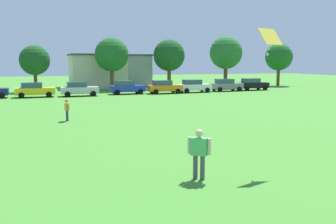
# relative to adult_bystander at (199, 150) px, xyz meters

# --- Properties ---
(ground_plane) EXTENTS (160.00, 160.00, 0.00)m
(ground_plane) POSITION_rel_adult_bystander_xyz_m (-3.04, 18.89, -1.05)
(ground_plane) COLOR #42842D
(adult_bystander) EXTENTS (0.68, 0.62, 1.76)m
(adult_bystander) POSITION_rel_adult_bystander_xyz_m (0.00, 0.00, 0.00)
(adult_bystander) COLOR #4C4C51
(adult_bystander) RESTS_ON ground
(bystander_midfield) EXTENTS (0.31, 0.71, 1.49)m
(bystander_midfield) POSITION_rel_adult_bystander_xyz_m (-3.37, 14.98, -0.16)
(bystander_midfield) COLOR navy
(bystander_midfield) RESTS_ON ground
(kite) EXTENTS (1.13, 0.79, 1.07)m
(kite) POSITION_rel_adult_bystander_xyz_m (3.49, 1.18, 3.92)
(kite) COLOR yellow
(parked_car_yellow_1) EXTENTS (4.30, 2.02, 1.68)m
(parked_car_yellow_1) POSITION_rel_adult_bystander_xyz_m (-5.59, 34.23, -0.19)
(parked_car_yellow_1) COLOR yellow
(parked_car_yellow_1) RESTS_ON ground
(parked_car_silver_2) EXTENTS (4.30, 2.02, 1.68)m
(parked_car_silver_2) POSITION_rel_adult_bystander_xyz_m (-0.63, 34.00, -0.19)
(parked_car_silver_2) COLOR silver
(parked_car_silver_2) RESTS_ON ground
(parked_car_blue_3) EXTENTS (4.30, 2.02, 1.68)m
(parked_car_blue_3) POSITION_rel_adult_bystander_xyz_m (5.35, 34.96, -0.19)
(parked_car_blue_3) COLOR #1E38AD
(parked_car_blue_3) RESTS_ON ground
(parked_car_orange_4) EXTENTS (4.30, 2.02, 1.68)m
(parked_car_orange_4) POSITION_rel_adult_bystander_xyz_m (10.03, 34.23, -0.19)
(parked_car_orange_4) COLOR orange
(parked_car_orange_4) RESTS_ON ground
(parked_car_white_5) EXTENTS (4.30, 2.02, 1.68)m
(parked_car_white_5) POSITION_rel_adult_bystander_xyz_m (14.30, 34.59, -0.19)
(parked_car_white_5) COLOR white
(parked_car_white_5) RESTS_ON ground
(parked_car_gray_6) EXTENTS (4.30, 2.02, 1.68)m
(parked_car_gray_6) POSITION_rel_adult_bystander_xyz_m (19.33, 35.15, -0.19)
(parked_car_gray_6) COLOR slate
(parked_car_gray_6) RESTS_ON ground
(parked_car_black_7) EXTENTS (4.30, 2.02, 1.68)m
(parked_car_black_7) POSITION_rel_adult_bystander_xyz_m (23.71, 35.57, -0.19)
(parked_car_black_7) COLOR black
(parked_car_black_7) RESTS_ON ground
(tree_left) EXTENTS (3.99, 3.99, 6.22)m
(tree_left) POSITION_rel_adult_bystander_xyz_m (-5.46, 42.46, 3.16)
(tree_left) COLOR brown
(tree_left) RESTS_ON ground
(tree_center_left) EXTENTS (4.74, 4.74, 7.38)m
(tree_center_left) POSITION_rel_adult_bystander_xyz_m (4.78, 41.76, 3.94)
(tree_center_left) COLOR brown
(tree_center_left) RESTS_ON ground
(tree_center_right) EXTENTS (4.68, 4.68, 7.29)m
(tree_center_right) POSITION_rel_adult_bystander_xyz_m (13.44, 42.15, 3.87)
(tree_center_right) COLOR brown
(tree_center_right) RESTS_ON ground
(tree_right) EXTENTS (5.12, 5.12, 7.98)m
(tree_right) POSITION_rel_adult_bystander_xyz_m (23.01, 42.49, 4.34)
(tree_right) COLOR brown
(tree_right) RESTS_ON ground
(tree_far_right) EXTENTS (4.53, 4.53, 7.06)m
(tree_far_right) POSITION_rel_adult_bystander_xyz_m (33.19, 43.05, 3.72)
(tree_far_right) COLOR brown
(tree_far_right) RESTS_ON ground
(house_left) EXTENTS (8.45, 6.88, 5.16)m
(house_left) POSITION_rel_adult_bystander_xyz_m (7.83, 48.97, 1.55)
(house_left) COLOR #9999A3
(house_left) RESTS_ON ground
(house_right) EXTENTS (8.38, 9.30, 5.20)m
(house_right) POSITION_rel_adult_bystander_xyz_m (3.72, 48.97, 1.56)
(house_right) COLOR beige
(house_right) RESTS_ON ground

